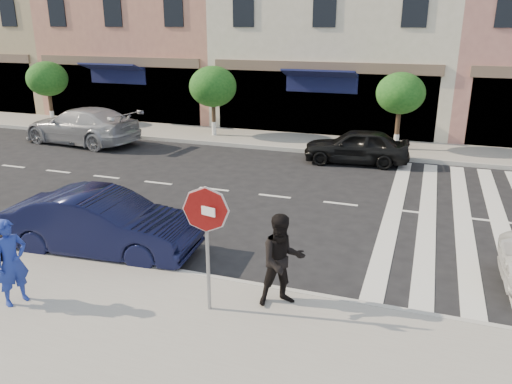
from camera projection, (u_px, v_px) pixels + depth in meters
name	position (u px, v px, depth m)	size (l,w,h in m)	color
ground	(223.00, 250.00, 11.50)	(120.00, 120.00, 0.00)	black
sidewalk_near	(133.00, 339.00, 8.12)	(60.00, 4.50, 0.15)	gray
sidewalk_far	(323.00, 144.00, 21.31)	(60.00, 3.00, 0.15)	gray
building_west_far	(6.00, 6.00, 31.67)	(12.00, 9.00, 12.00)	tan
building_centre	(343.00, 12.00, 25.09)	(11.00, 9.00, 11.00)	beige
street_tree_wa	(47.00, 79.00, 24.79)	(2.00, 2.00, 3.05)	#473323
street_tree_wb	(213.00, 87.00, 21.98)	(2.10, 2.10, 3.06)	#473323
street_tree_c	(400.00, 94.00, 19.46)	(1.90, 1.90, 3.04)	#473323
stop_sign	(206.00, 221.00, 8.31)	(0.79, 0.23, 2.29)	gray
photographer	(11.00, 262.00, 8.82)	(0.59, 0.38, 1.60)	navy
walker	(282.00, 260.00, 8.76)	(0.83, 0.65, 1.71)	black
car_near_mid	(102.00, 223.00, 11.16)	(1.51, 4.33, 1.43)	black
car_far_left	(82.00, 126.00, 21.49)	(2.18, 5.36, 1.56)	#98989D
car_far_mid	(356.00, 146.00, 18.44)	(1.54, 3.82, 1.30)	black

